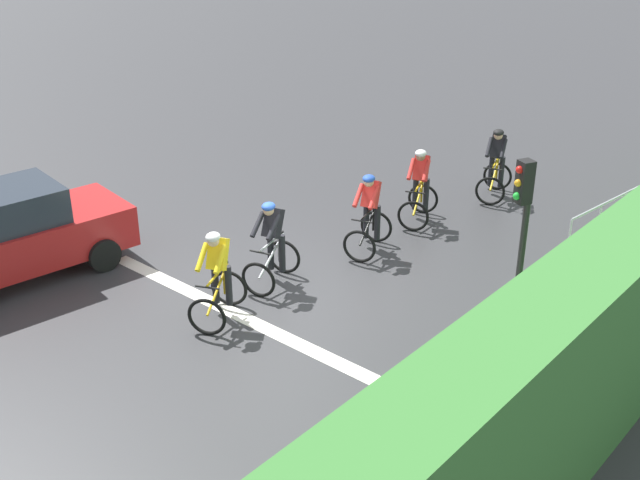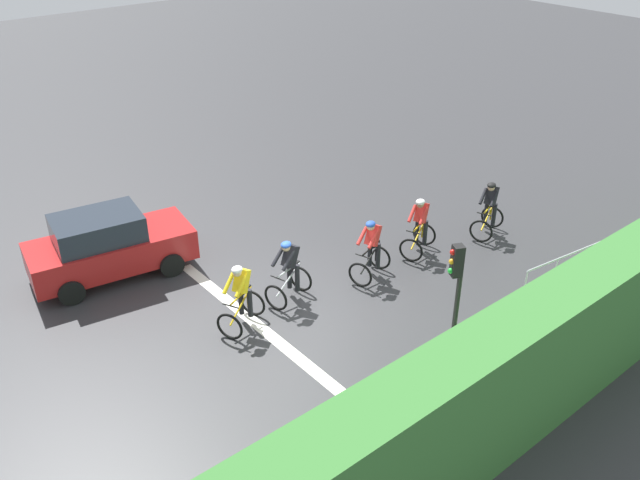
{
  "view_description": "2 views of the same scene",
  "coord_description": "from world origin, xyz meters",
  "px_view_note": "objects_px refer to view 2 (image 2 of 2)",
  "views": [
    {
      "loc": [
        8.74,
        -9.44,
        7.15
      ],
      "look_at": [
        0.47,
        0.19,
        1.1
      ],
      "focal_mm": 45.01,
      "sensor_mm": 36.0,
      "label": 1
    },
    {
      "loc": [
        10.51,
        -8.12,
        9.37
      ],
      "look_at": [
        -0.74,
        1.13,
        1.14
      ],
      "focal_mm": 37.33,
      "sensor_mm": 36.0,
      "label": 2
    }
  ],
  "objects_px": {
    "cyclist_fourth": "(289,272)",
    "pedestrian_railing_kerbside": "(571,261)",
    "cyclist_lead": "(489,209)",
    "cyclist_trailing": "(241,297)",
    "cyclist_second": "(419,227)",
    "car_red": "(108,245)",
    "traffic_light_near_crossing": "(455,296)",
    "cyclist_mid": "(371,250)"
  },
  "relations": [
    {
      "from": "cyclist_lead",
      "to": "traffic_light_near_crossing",
      "type": "relative_size",
      "value": 0.5
    },
    {
      "from": "pedestrian_railing_kerbside",
      "to": "cyclist_mid",
      "type": "bearing_deg",
      "value": -135.27
    },
    {
      "from": "cyclist_trailing",
      "to": "car_red",
      "type": "xyz_separation_m",
      "value": [
        -4.04,
        -1.39,
        0.08
      ]
    },
    {
      "from": "traffic_light_near_crossing",
      "to": "cyclist_fourth",
      "type": "bearing_deg",
      "value": -173.04
    },
    {
      "from": "cyclist_fourth",
      "to": "car_red",
      "type": "bearing_deg",
      "value": -143.14
    },
    {
      "from": "cyclist_second",
      "to": "traffic_light_near_crossing",
      "type": "bearing_deg",
      "value": -40.97
    },
    {
      "from": "cyclist_second",
      "to": "pedestrian_railing_kerbside",
      "type": "relative_size",
      "value": 0.52
    },
    {
      "from": "cyclist_trailing",
      "to": "cyclist_mid",
      "type": "bearing_deg",
      "value": 84.95
    },
    {
      "from": "cyclist_fourth",
      "to": "cyclist_mid",
      "type": "bearing_deg",
      "value": 77.17
    },
    {
      "from": "cyclist_second",
      "to": "cyclist_mid",
      "type": "xyz_separation_m",
      "value": [
        0.08,
        -1.87,
        0.0
      ]
    },
    {
      "from": "cyclist_trailing",
      "to": "cyclist_fourth",
      "type": "bearing_deg",
      "value": 96.81
    },
    {
      "from": "cyclist_lead",
      "to": "cyclist_mid",
      "type": "bearing_deg",
      "value": -96.28
    },
    {
      "from": "cyclist_fourth",
      "to": "traffic_light_near_crossing",
      "type": "height_order",
      "value": "traffic_light_near_crossing"
    },
    {
      "from": "car_red",
      "to": "traffic_light_near_crossing",
      "type": "bearing_deg",
      "value": 22.31
    },
    {
      "from": "cyclist_lead",
      "to": "cyclist_trailing",
      "type": "distance_m",
      "value": 7.98
    },
    {
      "from": "pedestrian_railing_kerbside",
      "to": "car_red",
      "type": "bearing_deg",
      "value": -132.45
    },
    {
      "from": "cyclist_lead",
      "to": "traffic_light_near_crossing",
      "type": "distance_m",
      "value": 7.03
    },
    {
      "from": "cyclist_trailing",
      "to": "cyclist_lead",
      "type": "bearing_deg",
      "value": 84.3
    },
    {
      "from": "cyclist_trailing",
      "to": "car_red",
      "type": "height_order",
      "value": "car_red"
    },
    {
      "from": "cyclist_mid",
      "to": "pedestrian_railing_kerbside",
      "type": "xyz_separation_m",
      "value": [
        3.53,
        3.5,
        -0.02
      ]
    },
    {
      "from": "cyclist_second",
      "to": "car_red",
      "type": "bearing_deg",
      "value": -121.46
    },
    {
      "from": "cyclist_fourth",
      "to": "pedestrian_railing_kerbside",
      "type": "bearing_deg",
      "value": 54.86
    },
    {
      "from": "cyclist_second",
      "to": "car_red",
      "type": "relative_size",
      "value": 0.38
    },
    {
      "from": "cyclist_lead",
      "to": "cyclist_second",
      "type": "relative_size",
      "value": 1.0
    },
    {
      "from": "cyclist_lead",
      "to": "car_red",
      "type": "height_order",
      "value": "car_red"
    },
    {
      "from": "cyclist_trailing",
      "to": "pedestrian_railing_kerbside",
      "type": "bearing_deg",
      "value": 61.95
    },
    {
      "from": "cyclist_second",
      "to": "car_red",
      "type": "distance_m",
      "value": 8.22
    },
    {
      "from": "traffic_light_near_crossing",
      "to": "pedestrian_railing_kerbside",
      "type": "height_order",
      "value": "traffic_light_near_crossing"
    },
    {
      "from": "cyclist_mid",
      "to": "cyclist_trailing",
      "type": "distance_m",
      "value": 3.77
    },
    {
      "from": "cyclist_mid",
      "to": "cyclist_trailing",
      "type": "height_order",
      "value": "same"
    },
    {
      "from": "cyclist_mid",
      "to": "pedestrian_railing_kerbside",
      "type": "height_order",
      "value": "cyclist_mid"
    },
    {
      "from": "car_red",
      "to": "pedestrian_railing_kerbside",
      "type": "relative_size",
      "value": 1.35
    },
    {
      "from": "cyclist_second",
      "to": "traffic_light_near_crossing",
      "type": "distance_m",
      "value": 5.62
    },
    {
      "from": "car_red",
      "to": "cyclist_lead",
      "type": "bearing_deg",
      "value": 62.62
    },
    {
      "from": "cyclist_lead",
      "to": "cyclist_fourth",
      "type": "relative_size",
      "value": 1.0
    },
    {
      "from": "cyclist_second",
      "to": "pedestrian_railing_kerbside",
      "type": "bearing_deg",
      "value": 24.22
    },
    {
      "from": "cyclist_trailing",
      "to": "traffic_light_near_crossing",
      "type": "bearing_deg",
      "value": 25.28
    },
    {
      "from": "cyclist_lead",
      "to": "pedestrian_railing_kerbside",
      "type": "distance_m",
      "value": 3.15
    },
    {
      "from": "cyclist_lead",
      "to": "cyclist_trailing",
      "type": "relative_size",
      "value": 1.0
    },
    {
      "from": "cyclist_lead",
      "to": "cyclist_mid",
      "type": "xyz_separation_m",
      "value": [
        -0.46,
        -4.19,
        0.0
      ]
    },
    {
      "from": "cyclist_second",
      "to": "cyclist_mid",
      "type": "bearing_deg",
      "value": -87.64
    },
    {
      "from": "cyclist_fourth",
      "to": "traffic_light_near_crossing",
      "type": "relative_size",
      "value": 0.5
    }
  ]
}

